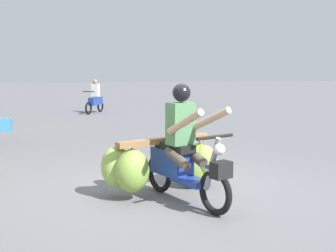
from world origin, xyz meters
The scene contains 4 objects.
ground_plane centered at (0.00, 0.00, 0.00)m, with size 120.00×120.00×0.00m, color slate.
motorbike_main_loaded centered at (-0.08, -0.05, 0.48)m, with size 1.83×2.05×1.58m.
motorbike_distant_ahead_left centered at (-0.55, 11.87, 0.57)m, with size 0.90×1.46×1.40m.
produce_crate centered at (-3.52, 7.18, 0.18)m, with size 0.56×0.40×0.36m, color teal.
Camera 1 is at (-1.47, -5.69, 1.74)m, focal length 44.59 mm.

